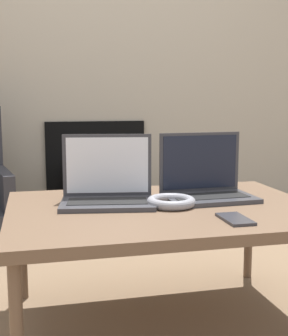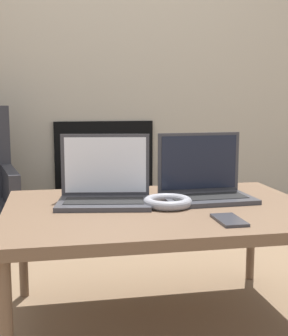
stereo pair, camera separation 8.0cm
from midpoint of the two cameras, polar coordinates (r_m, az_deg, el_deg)
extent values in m
cube|color=#B7AD99|center=(3.33, -6.68, 17.04)|extent=(7.00, 0.06, 2.60)
cube|color=black|center=(3.28, -6.58, 0.04)|extent=(0.69, 0.03, 0.65)
cube|color=brown|center=(1.63, 1.03, -5.31)|extent=(1.07, 0.76, 0.04)
cylinder|color=brown|center=(1.34, -16.99, -18.72)|extent=(0.04, 0.04, 0.40)
cylinder|color=brown|center=(1.97, -15.78, -9.70)|extent=(0.04, 0.04, 0.40)
cylinder|color=brown|center=(2.16, 11.60, -7.95)|extent=(0.04, 0.04, 0.40)
cube|color=#38383D|center=(1.64, -5.87, -4.33)|extent=(0.35, 0.26, 0.02)
cube|color=black|center=(1.64, -5.87, -4.03)|extent=(0.29, 0.16, 0.00)
cube|color=#38383D|center=(1.72, -5.83, 0.36)|extent=(0.32, 0.06, 0.23)
cube|color=white|center=(1.71, -5.81, 0.34)|extent=(0.29, 0.05, 0.20)
cube|color=#38383D|center=(1.73, 6.70, -3.68)|extent=(0.33, 0.22, 0.02)
cube|color=black|center=(1.73, 6.71, -3.39)|extent=(0.28, 0.13, 0.00)
cube|color=#38383D|center=(1.80, 5.55, 0.74)|extent=(0.32, 0.02, 0.23)
cube|color=black|center=(1.80, 5.60, 0.72)|extent=(0.30, 0.02, 0.20)
torus|color=gray|center=(1.62, 1.93, -4.13)|extent=(0.17, 0.17, 0.03)
cube|color=#333338|center=(1.46, 9.52, -6.17)|extent=(0.08, 0.14, 0.01)
cube|color=#383838|center=(3.07, -5.98, -3.22)|extent=(0.43, 0.48, 0.37)
cube|color=black|center=(2.83, -5.34, -4.19)|extent=(0.36, 0.01, 0.29)
cube|color=#2D2D33|center=(2.73, -17.61, -2.25)|extent=(0.16, 0.52, 0.20)
cylinder|color=#4C3828|center=(2.96, -17.43, -6.31)|extent=(0.04, 0.04, 0.13)
camera|label=1|loc=(0.04, -91.21, -0.18)|focal=50.00mm
camera|label=2|loc=(0.04, 88.79, 0.18)|focal=50.00mm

